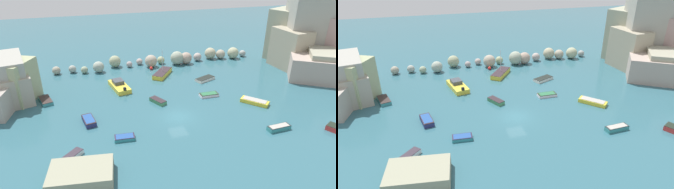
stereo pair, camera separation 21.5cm
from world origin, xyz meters
TOP-DOWN VIEW (x-y plane):
  - cove_water at (0.00, 0.00)m, footprint 160.00×160.00m
  - cliff_headland_right at (31.98, 13.67)m, footprint 18.17×25.15m
  - rock_breakwater at (5.01, 21.34)m, footprint 40.53×4.47m
  - stone_dock at (-13.30, -9.53)m, footprint 6.80×4.97m
  - channel_buoy at (0.46, 19.10)m, footprint 0.65×0.65m
  - moored_boat_0 at (-6.72, 11.91)m, footprint 3.39×5.94m
  - moored_boat_1 at (-12.15, 1.80)m, footprint 1.95×3.27m
  - moored_boat_2 at (1.82, 15.65)m, footprint 4.74×5.57m
  - moored_boat_3 at (-14.21, -5.42)m, footprint 2.45×2.49m
  - moored_boat_4 at (-8.08, -3.45)m, footprint 2.60×1.48m
  - moored_boat_5 at (12.47, 0.75)m, footprint 3.87×4.05m
  - moored_boat_6 at (-18.31, 9.93)m, footprint 2.45×3.66m
  - moored_boat_8 at (8.63, 11.26)m, footprint 3.94×2.86m
  - moored_boat_9 at (6.72, 5.00)m, footprint 3.01×1.33m
  - moored_boat_10 at (-1.71, 5.02)m, footprint 2.30×3.01m
  - moored_boat_11 at (11.54, -6.77)m, footprint 3.18×1.24m

SIDE VIEW (x-z plane):
  - cove_water at x=0.00m, z-range 0.00..0.00m
  - moored_boat_8 at x=8.63m, z-range 0.00..0.51m
  - moored_boat_9 at x=6.72m, z-range 0.01..0.50m
  - moored_boat_4 at x=-8.08m, z-range 0.01..0.51m
  - moored_boat_6 at x=-18.31m, z-range 0.00..0.56m
  - moored_boat_3 at x=-14.21m, z-range 0.00..0.57m
  - moored_boat_10 at x=-1.71m, z-range 0.00..0.60m
  - moored_boat_5 at x=12.47m, z-range -0.01..0.63m
  - channel_buoy at x=0.46m, z-range 0.00..0.65m
  - moored_boat_11 at x=11.54m, z-range 0.01..0.64m
  - moored_boat_1 at x=-12.15m, z-range 0.01..0.70m
  - moored_boat_2 at x=1.82m, z-range -2.05..2.90m
  - moored_boat_0 at x=-6.72m, z-range -0.19..1.18m
  - stone_dock at x=-13.30m, z-range 0.00..1.46m
  - rock_breakwater at x=5.01m, z-range -0.24..2.47m
  - cliff_headland_right at x=31.98m, z-range -2.57..11.43m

